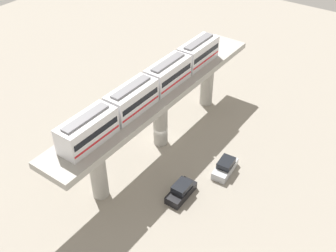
# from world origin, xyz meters

# --- Properties ---
(ground_plane) EXTENTS (120.00, 120.00, 0.00)m
(ground_plane) POSITION_xyz_m (0.00, 0.00, 0.00)
(ground_plane) COLOR gray
(viaduct) EXTENTS (5.20, 35.80, 8.33)m
(viaduct) POSITION_xyz_m (0.00, 0.00, 6.46)
(viaduct) COLOR #A8A59E
(viaduct) RESTS_ON ground
(train) EXTENTS (2.64, 27.45, 3.24)m
(train) POSITION_xyz_m (0.00, -1.77, 9.87)
(train) COLOR silver
(train) RESTS_ON viaduct
(parked_car_black) EXTENTS (1.88, 4.23, 1.76)m
(parked_car_black) POSITION_xyz_m (7.70, -6.36, 0.74)
(parked_car_black) COLOR black
(parked_car_black) RESTS_ON ground
(parked_car_silver) EXTENTS (2.14, 4.33, 1.76)m
(parked_car_silver) POSITION_xyz_m (9.85, 0.09, 0.74)
(parked_car_silver) COLOR #B2B5BA
(parked_car_silver) RESTS_ON ground
(tree_near_viaduct) EXTENTS (2.43, 2.43, 3.89)m
(tree_near_viaduct) POSITION_xyz_m (-9.21, 2.17, 2.65)
(tree_near_viaduct) COLOR brown
(tree_near_viaduct) RESTS_ON ground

